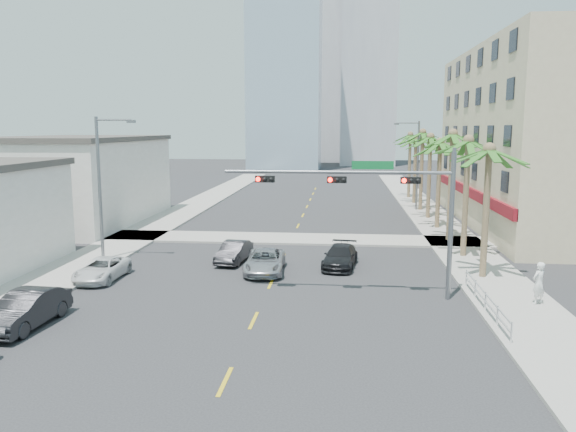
# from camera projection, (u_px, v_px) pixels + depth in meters

# --- Properties ---
(ground) EXTENTS (260.00, 260.00, 0.00)m
(ground) POSITION_uv_depth(u_px,v_px,m) (236.00, 357.00, 20.55)
(ground) COLOR #262628
(ground) RESTS_ON ground
(sidewalk_right) EXTENTS (4.00, 120.00, 0.15)m
(sidewalk_right) POSITION_uv_depth(u_px,v_px,m) (460.00, 248.00, 39.04)
(sidewalk_right) COLOR gray
(sidewalk_right) RESTS_ON ground
(sidewalk_left) EXTENTS (4.00, 120.00, 0.15)m
(sidewalk_left) POSITION_uv_depth(u_px,v_px,m) (127.00, 241.00, 41.36)
(sidewalk_left) COLOR gray
(sidewalk_left) RESTS_ON ground
(sidewalk_cross) EXTENTS (80.00, 4.00, 0.15)m
(sidewalk_cross) POSITION_uv_depth(u_px,v_px,m) (291.00, 239.00, 42.17)
(sidewalk_cross) COLOR gray
(sidewalk_cross) RESTS_ON ground
(building_right) EXTENTS (15.25, 28.00, 15.00)m
(building_right) POSITION_uv_depth(u_px,v_px,m) (563.00, 138.00, 46.75)
(building_right) COLOR #C3AE89
(building_right) RESTS_ON ground
(building_left_far) EXTENTS (11.00, 18.00, 7.20)m
(building_left_far) POSITION_uv_depth(u_px,v_px,m) (78.00, 182.00, 49.41)
(building_left_far) COLOR beige
(building_left_far) RESTS_ON ground
(tower_far_left) EXTENTS (14.00, 14.00, 48.00)m
(tower_far_left) POSITION_uv_depth(u_px,v_px,m) (285.00, 48.00, 110.99)
(tower_far_left) COLOR #99B2C6
(tower_far_left) RESTS_ON ground
(tower_far_right) EXTENTS (12.00, 12.00, 60.00)m
(tower_far_right) POSITION_uv_depth(u_px,v_px,m) (369.00, 28.00, 123.15)
(tower_far_right) COLOR #ADADB2
(tower_far_right) RESTS_ON ground
(tower_far_center) EXTENTS (16.00, 16.00, 42.00)m
(tower_far_center) POSITION_uv_depth(u_px,v_px,m) (317.00, 77.00, 140.46)
(tower_far_center) COLOR #ADADB2
(tower_far_center) RESTS_ON ground
(traffic_signal_mast) EXTENTS (11.12, 0.54, 7.20)m
(traffic_signal_mast) POSITION_uv_depth(u_px,v_px,m) (384.00, 196.00, 27.02)
(traffic_signal_mast) COLOR slate
(traffic_signal_mast) RESTS_ON ground
(palm_tree_0) EXTENTS (4.80, 4.80, 7.80)m
(palm_tree_0) POSITION_uv_depth(u_px,v_px,m) (489.00, 151.00, 30.12)
(palm_tree_0) COLOR brown
(palm_tree_0) RESTS_ON ground
(palm_tree_1) EXTENTS (4.80, 4.80, 8.16)m
(palm_tree_1) POSITION_uv_depth(u_px,v_px,m) (468.00, 142.00, 35.18)
(palm_tree_1) COLOR brown
(palm_tree_1) RESTS_ON ground
(palm_tree_2) EXTENTS (4.80, 4.80, 8.52)m
(palm_tree_2) POSITION_uv_depth(u_px,v_px,m) (453.00, 135.00, 40.24)
(palm_tree_2) COLOR brown
(palm_tree_2) RESTS_ON ground
(palm_tree_3) EXTENTS (4.80, 4.80, 7.80)m
(palm_tree_3) POSITION_uv_depth(u_px,v_px,m) (440.00, 143.00, 45.46)
(palm_tree_3) COLOR brown
(palm_tree_3) RESTS_ON ground
(palm_tree_4) EXTENTS (4.80, 4.80, 8.16)m
(palm_tree_4) POSITION_uv_depth(u_px,v_px,m) (431.00, 138.00, 50.52)
(palm_tree_4) COLOR brown
(palm_tree_4) RESTS_ON ground
(palm_tree_5) EXTENTS (4.80, 4.80, 8.52)m
(palm_tree_5) POSITION_uv_depth(u_px,v_px,m) (423.00, 133.00, 55.57)
(palm_tree_5) COLOR brown
(palm_tree_5) RESTS_ON ground
(palm_tree_6) EXTENTS (4.80, 4.80, 7.80)m
(palm_tree_6) POSITION_uv_depth(u_px,v_px,m) (416.00, 139.00, 60.79)
(palm_tree_6) COLOR brown
(palm_tree_6) RESTS_ON ground
(palm_tree_7) EXTENTS (4.80, 4.80, 8.16)m
(palm_tree_7) POSITION_uv_depth(u_px,v_px,m) (410.00, 136.00, 65.85)
(palm_tree_7) COLOR brown
(palm_tree_7) RESTS_ON ground
(streetlight_left) EXTENTS (2.55, 0.25, 9.00)m
(streetlight_left) POSITION_uv_depth(u_px,v_px,m) (102.00, 181.00, 34.59)
(streetlight_left) COLOR slate
(streetlight_left) RESTS_ON ground
(streetlight_right) EXTENTS (2.55, 0.25, 9.00)m
(streetlight_right) POSITION_uv_depth(u_px,v_px,m) (416.00, 161.00, 56.05)
(streetlight_right) COLOR slate
(streetlight_right) RESTS_ON ground
(guardrail) EXTENTS (0.08, 8.08, 1.00)m
(guardrail) POSITION_uv_depth(u_px,v_px,m) (486.00, 299.00, 25.35)
(guardrail) COLOR silver
(guardrail) RESTS_ON ground
(car_parked_mid) EXTENTS (1.88, 4.70, 1.52)m
(car_parked_mid) POSITION_uv_depth(u_px,v_px,m) (26.00, 309.00, 23.59)
(car_parked_mid) COLOR black
(car_parked_mid) RESTS_ON ground
(car_parked_far) EXTENTS (2.06, 4.32, 1.19)m
(car_parked_far) POSITION_uv_depth(u_px,v_px,m) (102.00, 269.00, 30.97)
(car_parked_far) COLOR silver
(car_parked_far) RESTS_ON ground
(car_lane_left) EXTENTS (1.89, 4.11, 1.31)m
(car_lane_left) POSITION_uv_depth(u_px,v_px,m) (234.00, 252.00, 35.02)
(car_lane_left) COLOR black
(car_lane_left) RESTS_ON ground
(car_lane_center) EXTENTS (2.41, 4.83, 1.32)m
(car_lane_center) POSITION_uv_depth(u_px,v_px,m) (265.00, 261.00, 32.55)
(car_lane_center) COLOR #B1B1B6
(car_lane_center) RESTS_ON ground
(car_lane_right) EXTENTS (2.35, 4.67, 1.30)m
(car_lane_right) POSITION_uv_depth(u_px,v_px,m) (340.00, 256.00, 33.81)
(car_lane_right) COLOR black
(car_lane_right) RESTS_ON ground
(pedestrian) EXTENTS (0.88, 0.81, 2.01)m
(pedestrian) POSITION_uv_depth(u_px,v_px,m) (539.00, 283.00, 26.17)
(pedestrian) COLOR white
(pedestrian) RESTS_ON sidewalk_right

